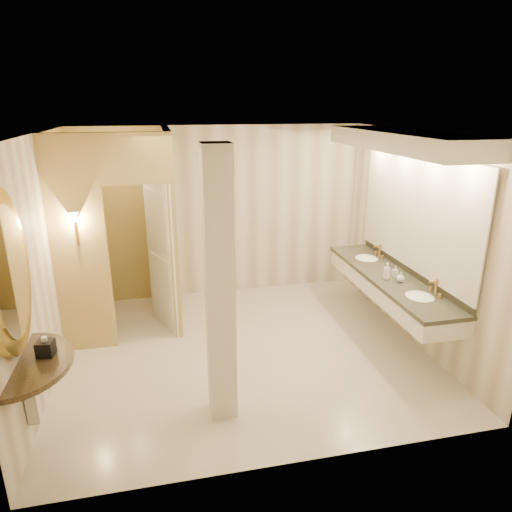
{
  "coord_description": "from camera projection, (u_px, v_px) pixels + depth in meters",
  "views": [
    {
      "loc": [
        -0.96,
        -5.08,
        3.02
      ],
      "look_at": [
        0.19,
        0.2,
        1.19
      ],
      "focal_mm": 32.0,
      "sensor_mm": 36.0,
      "label": 1
    }
  ],
  "objects": [
    {
      "name": "toilet",
      "position": [
        94.0,
        299.0,
        6.51
      ],
      "size": [
        0.6,
        0.79,
        0.72
      ],
      "primitive_type": "imported",
      "rotation": [
        0.0,
        0.0,
        3.45
      ],
      "color": "white",
      "rests_on": "floor"
    },
    {
      "name": "soap_bottle_b",
      "position": [
        400.0,
        277.0,
        5.73
      ],
      "size": [
        0.12,
        0.12,
        0.13
      ],
      "primitive_type": "imported",
      "rotation": [
        0.0,
        0.0,
        -0.27
      ],
      "color": "silver",
      "rests_on": "vanity"
    },
    {
      "name": "floor",
      "position": [
        245.0,
        350.0,
        5.86
      ],
      "size": [
        4.5,
        4.5,
        0.0
      ],
      "primitive_type": "plane",
      "color": "beige",
      "rests_on": "ground"
    },
    {
      "name": "soap_bottle_a",
      "position": [
        395.0,
        272.0,
        5.88
      ],
      "size": [
        0.09,
        0.09,
        0.14
      ],
      "primitive_type": "imported",
      "rotation": [
        0.0,
        0.0,
        -0.43
      ],
      "color": "beige",
      "rests_on": "vanity"
    },
    {
      "name": "wall_front",
      "position": [
        292.0,
        326.0,
        3.58
      ],
      "size": [
        4.5,
        0.02,
        2.7
      ],
      "primitive_type": "cube",
      "color": "beige",
      "rests_on": "floor"
    },
    {
      "name": "wall_left",
      "position": [
        42.0,
        263.0,
        4.98
      ],
      "size": [
        0.02,
        4.0,
        2.7
      ],
      "primitive_type": "cube",
      "color": "beige",
      "rests_on": "floor"
    },
    {
      "name": "tissue_box",
      "position": [
        46.0,
        348.0,
        4.05
      ],
      "size": [
        0.16,
        0.16,
        0.14
      ],
      "primitive_type": "cube",
      "rotation": [
        0.0,
        0.0,
        -0.14
      ],
      "color": "black",
      "rests_on": "console_shelf"
    },
    {
      "name": "wall_back",
      "position": [
        220.0,
        212.0,
        7.28
      ],
      "size": [
        4.5,
        0.02,
        2.7
      ],
      "primitive_type": "cube",
      "color": "beige",
      "rests_on": "floor"
    },
    {
      "name": "console_shelf",
      "position": [
        13.0,
        313.0,
        3.81
      ],
      "size": [
        1.09,
        1.09,
        2.0
      ],
      "color": "black",
      "rests_on": "floor"
    },
    {
      "name": "ceiling",
      "position": [
        243.0,
        133.0,
        5.0
      ],
      "size": [
        4.5,
        4.5,
        0.0
      ],
      "primitive_type": "plane",
      "rotation": [
        3.14,
        0.0,
        0.0
      ],
      "color": "white",
      "rests_on": "wall_back"
    },
    {
      "name": "wall_right",
      "position": [
        414.0,
        239.0,
        5.89
      ],
      "size": [
        0.02,
        4.0,
        2.7
      ],
      "primitive_type": "cube",
      "color": "beige",
      "rests_on": "floor"
    },
    {
      "name": "wall_sconce",
      "position": [
        75.0,
        219.0,
        5.32
      ],
      "size": [
        0.14,
        0.14,
        0.42
      ],
      "color": "#B8813B",
      "rests_on": "toilet_closet"
    },
    {
      "name": "vanity",
      "position": [
        398.0,
        219.0,
        5.73
      ],
      "size": [
        0.75,
        2.81,
        2.09
      ],
      "color": "silver",
      "rests_on": "floor"
    },
    {
      "name": "soap_bottle_c",
      "position": [
        387.0,
        271.0,
        5.79
      ],
      "size": [
        0.09,
        0.1,
        0.22
      ],
      "primitive_type": "imported",
      "rotation": [
        0.0,
        0.0,
        -0.14
      ],
      "color": "#C6B28C",
      "rests_on": "vanity"
    },
    {
      "name": "toilet_closet",
      "position": [
        148.0,
        231.0,
        6.09
      ],
      "size": [
        1.5,
        1.55,
        2.7
      ],
      "color": "tan",
      "rests_on": "floor"
    },
    {
      "name": "pillar",
      "position": [
        220.0,
        290.0,
        4.27
      ],
      "size": [
        0.26,
        0.26,
        2.7
      ],
      "primitive_type": "cube",
      "color": "silver",
      "rests_on": "floor"
    }
  ]
}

